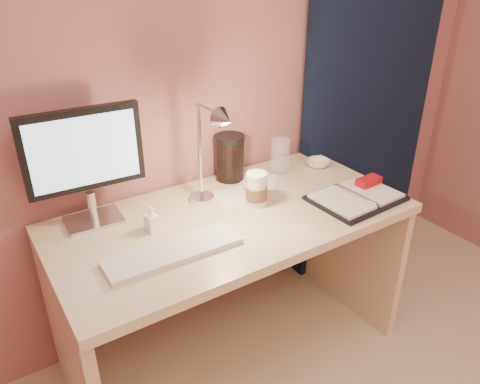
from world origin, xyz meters
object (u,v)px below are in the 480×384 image
planner (357,196)px  bowl (318,163)px  dark_jar (230,160)px  desk_lamp (212,147)px  monitor (84,157)px  keyboard (174,252)px  clear_cup (280,156)px  lotion_bottle (152,219)px  desk (224,253)px  coffee_cup (256,190)px

planner → bowl: planner is taller
dark_jar → desk_lamp: bearing=-133.7°
planner → dark_jar: bearing=123.9°
bowl → desk_lamp: size_ratio=0.25×
monitor → keyboard: bearing=-63.1°
monitor → planner: size_ratio=1.20×
desk_lamp → clear_cup: bearing=16.7°
lotion_bottle → clear_cup: bearing=12.8°
lotion_bottle → desk_lamp: (0.26, 0.01, 0.22)m
desk → coffee_cup: size_ratio=9.94×
lotion_bottle → dark_jar: bearing=25.4°
desk_lamp → desk: bearing=9.2°
planner → coffee_cup: bearing=151.0°
coffee_cup → clear_cup: 0.34m
bowl → desk_lamp: desk_lamp is taller
desk → monitor: monitor is taller
coffee_cup → clear_cup: size_ratio=0.90×
desk → desk_lamp: 0.50m
keyboard → monitor: bearing=114.9°
monitor → coffee_cup: monitor is taller
monitor → bowl: 1.09m
keyboard → coffee_cup: bearing=18.0°
monitor → lotion_bottle: monitor is taller
monitor → lotion_bottle: bearing=-45.3°
desk → dark_jar: size_ratio=7.62×
lotion_bottle → monitor: bearing=131.9°
desk → bowl: 0.64m
coffee_cup → monitor: bearing=159.5°
lotion_bottle → keyboard: bearing=-90.3°
clear_cup → bowl: bearing=-16.2°
bowl → dark_jar: 0.45m
keyboard → lotion_bottle: 0.18m
dark_jar → desk_lamp: 0.35m
planner → clear_cup: size_ratio=2.38×
desk_lamp → coffee_cup: bearing=-18.6°
planner → desk_lamp: desk_lamp is taller
monitor → bowl: size_ratio=4.12×
coffee_cup → dark_jar: dark_jar is taller
coffee_cup → clear_cup: clear_cup is taller
desk → dark_jar: (0.17, 0.21, 0.32)m
coffee_cup → dark_jar: (0.04, 0.27, 0.03)m
planner → dark_jar: size_ratio=2.03×
desk → clear_cup: 0.52m
coffee_cup → lotion_bottle: coffee_cup is taller
planner → clear_cup: clear_cup is taller
keyboard → dark_jar: 0.63m
keyboard → lotion_bottle: (0.00, 0.18, 0.04)m
monitor → bowl: monitor is taller
planner → desk_lamp: (-0.55, 0.24, 0.26)m
clear_cup → dark_jar: bearing=164.6°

